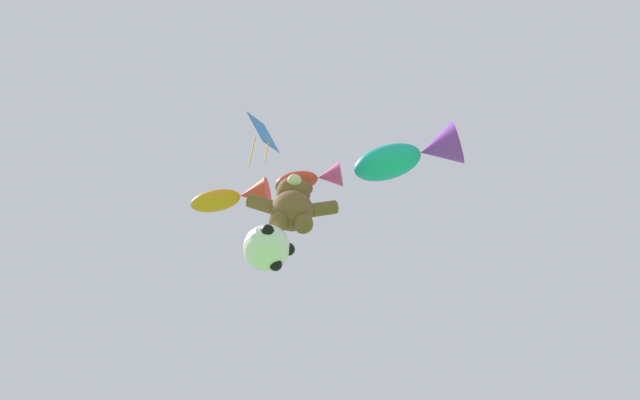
{
  "coord_description": "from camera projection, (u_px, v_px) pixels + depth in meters",
  "views": [
    {
      "loc": [
        0.63,
        -2.44,
        1.28
      ],
      "look_at": [
        1.1,
        3.09,
        12.05
      ],
      "focal_mm": 35.0,
      "sensor_mm": 36.0,
      "label": 1
    }
  ],
  "objects": [
    {
      "name": "teddy_bear_kite",
      "position": [
        292.0,
        205.0,
        13.09
      ],
      "size": [
        1.94,
        0.86,
        1.97
      ],
      "color": "brown"
    },
    {
      "name": "soccer_ball_kite",
      "position": [
        267.0,
        248.0,
        11.79
      ],
      "size": [
        0.98,
        0.98,
        0.91
      ],
      "color": "white"
    },
    {
      "name": "fish_kite_teal",
      "position": [
        413.0,
        155.0,
        14.26
      ],
      "size": [
        2.61,
        1.79,
        1.02
      ],
      "color": "#19ADB2"
    },
    {
      "name": "fish_kite_crimson",
      "position": [
        313.0,
        179.0,
        14.19
      ],
      "size": [
        1.6,
        0.91,
        0.59
      ],
      "color": "red"
    },
    {
      "name": "fish_kite_tangerine",
      "position": [
        235.0,
        197.0,
        14.9
      ],
      "size": [
        2.01,
        1.14,
        0.67
      ],
      "color": "orange"
    },
    {
      "name": "diamond_kite",
      "position": [
        263.0,
        134.0,
        17.33
      ],
      "size": [
        0.98,
        1.16,
        2.85
      ],
      "color": "blue"
    }
  ]
}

